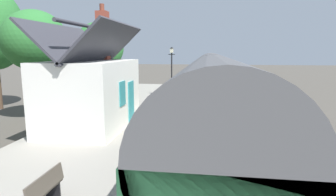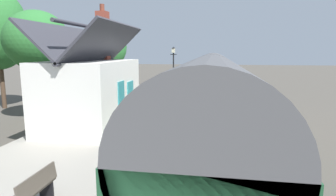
{
  "view_description": "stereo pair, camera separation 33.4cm",
  "coord_description": "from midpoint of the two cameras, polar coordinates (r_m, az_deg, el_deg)",
  "views": [
    {
      "loc": [
        -14.14,
        -0.67,
        4.48
      ],
      "look_at": [
        1.15,
        1.5,
        1.88
      ],
      "focal_mm": 30.09,
      "sensor_mm": 36.0,
      "label": 1
    },
    {
      "loc": [
        -14.09,
        -1.0,
        4.48
      ],
      "look_at": [
        1.15,
        1.5,
        1.88
      ],
      "focal_mm": 30.09,
      "sensor_mm": 36.0,
      "label": 2
    }
  ],
  "objects": [
    {
      "name": "tree_distant",
      "position": [
        28.45,
        -14.04,
        10.04
      ],
      "size": [
        4.72,
        4.65,
        7.22
      ],
      "color": "#4C3828",
      "rests_on": "ground"
    },
    {
      "name": "planter_bench_right",
      "position": [
        10.8,
        -6.42,
        -7.76
      ],
      "size": [
        0.51,
        0.51,
        0.76
      ],
      "color": "teal",
      "rests_on": "platform"
    },
    {
      "name": "rail_near",
      "position": [
        14.81,
        10.85,
        -7.95
      ],
      "size": [
        52.0,
        0.08,
        0.14
      ],
      "primitive_type": "cube",
      "color": "gray",
      "rests_on": "ground"
    },
    {
      "name": "rail_far",
      "position": [
        14.8,
        5.22,
        -7.82
      ],
      "size": [
        52.0,
        0.08,
        0.14
      ],
      "primitive_type": "cube",
      "color": "gray",
      "rests_on": "ground"
    },
    {
      "name": "platform",
      "position": [
        15.45,
        -10.39,
        -5.77
      ],
      "size": [
        32.0,
        5.93,
        0.88
      ],
      "primitive_type": "cube",
      "color": "gray",
      "rests_on": "ground"
    },
    {
      "name": "planter_bench_left",
      "position": [
        13.75,
        -5.64,
        -4.41
      ],
      "size": [
        0.99,
        0.32,
        0.61
      ],
      "color": "gray",
      "rests_on": "platform"
    },
    {
      "name": "bench_near_building",
      "position": [
        7.33,
        -25.52,
        -16.64
      ],
      "size": [
        1.4,
        0.44,
        0.88
      ],
      "color": "brown",
      "rests_on": "platform"
    },
    {
      "name": "planter_corner_building",
      "position": [
        22.71,
        0.62,
        1.53
      ],
      "size": [
        0.56,
        0.56,
        0.88
      ],
      "color": "teal",
      "rests_on": "platform"
    },
    {
      "name": "train",
      "position": [
        13.36,
        8.23,
        -0.28
      ],
      "size": [
        20.07,
        2.73,
        4.32
      ],
      "color": "black",
      "rests_on": "ground"
    },
    {
      "name": "platform_edge_coping",
      "position": [
        14.7,
        -0.05,
        -4.59
      ],
      "size": [
        32.0,
        0.36,
        0.02
      ],
      "primitive_type": "cube",
      "color": "beige",
      "rests_on": "platform"
    },
    {
      "name": "lamp_post_platform",
      "position": [
        21.74,
        0.31,
        7.2
      ],
      "size": [
        0.32,
        0.5,
        3.91
      ],
      "color": "black",
      "rests_on": "platform"
    },
    {
      "name": "station_building",
      "position": [
        13.85,
        -15.86,
        1.43
      ],
      "size": [
        5.86,
        3.51,
        5.96
      ],
      "color": "white",
      "rests_on": "platform"
    },
    {
      "name": "tree_behind_building",
      "position": [
        19.86,
        -25.8,
        10.39
      ],
      "size": [
        4.02,
        3.98,
        6.99
      ],
      "color": "#4C3828",
      "rests_on": "ground"
    },
    {
      "name": "ground_plane",
      "position": [
        14.83,
        4.51,
        -8.05
      ],
      "size": [
        160.0,
        160.0,
        0.0
      ],
      "primitive_type": "plane",
      "color": "#4C473F"
    },
    {
      "name": "bench_mid_platform",
      "position": [
        25.15,
        -0.95,
        2.41
      ],
      "size": [
        1.42,
        0.5,
        0.88
      ],
      "color": "brown",
      "rests_on": "platform"
    }
  ]
}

